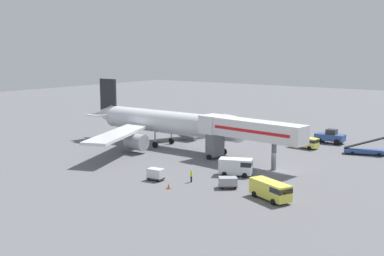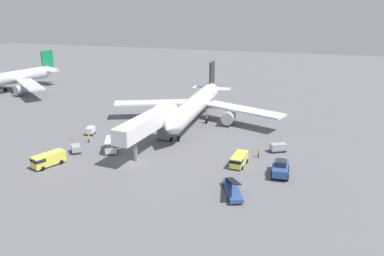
# 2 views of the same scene
# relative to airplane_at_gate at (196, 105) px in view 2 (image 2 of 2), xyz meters

# --- Properties ---
(ground_plane) EXTENTS (300.00, 300.00, 0.00)m
(ground_plane) POSITION_rel_airplane_at_gate_xyz_m (-3.99, -24.35, -4.19)
(ground_plane) COLOR slate
(airplane_at_gate) EXTENTS (39.10, 37.04, 11.47)m
(airplane_at_gate) POSITION_rel_airplane_at_gate_xyz_m (0.00, 0.00, 0.00)
(airplane_at_gate) COLOR silver
(airplane_at_gate) RESTS_ON ground
(jet_bridge) EXTENTS (5.30, 18.04, 6.84)m
(jet_bridge) POSITION_rel_airplane_at_gate_xyz_m (-3.52, -18.28, 0.88)
(jet_bridge) COLOR silver
(jet_bridge) RESTS_ON ground
(pushback_tug) EXTENTS (2.78, 5.28, 2.62)m
(pushback_tug) POSITION_rel_airplane_at_gate_xyz_m (20.01, -22.69, -2.97)
(pushback_tug) COLOR #2D4C8E
(pushback_tug) RESTS_ON ground
(belt_loader_truck) EXTENTS (4.11, 6.95, 3.21)m
(belt_loader_truck) POSITION_rel_airplane_at_gate_xyz_m (14.02, -30.93, -3.42)
(belt_loader_truck) COLOR #2D4C8E
(belt_loader_truck) RESTS_ON ground
(service_van_far_center) EXTENTS (3.88, 5.77, 2.13)m
(service_van_far_center) POSITION_rel_airplane_at_gate_xyz_m (-17.02, -29.73, -2.97)
(service_van_far_center) COLOR #E5DB4C
(service_van_far_center) RESTS_ON ground
(service_van_far_right) EXTENTS (3.62, 4.90, 2.33)m
(service_van_far_right) POSITION_rel_airplane_at_gate_xyz_m (-9.96, -20.87, -2.87)
(service_van_far_right) COLOR white
(service_van_far_right) RESTS_ON ground
(service_van_near_left) EXTENTS (2.50, 5.07, 1.90)m
(service_van_near_left) POSITION_rel_airplane_at_gate_xyz_m (13.15, -20.78, -3.09)
(service_van_near_left) COLOR #E5DB4C
(service_van_near_left) RESTS_ON ground
(baggage_cart_outer_right) EXTENTS (3.11, 2.53, 1.55)m
(baggage_cart_outer_right) POSITION_rel_airplane_at_gate_xyz_m (18.87, -12.66, -3.33)
(baggage_cart_outer_right) COLOR #38383D
(baggage_cart_outer_right) RESTS_ON ground
(baggage_cart_outer_left) EXTENTS (2.54, 2.65, 1.39)m
(baggage_cart_outer_left) POSITION_rel_airplane_at_gate_xyz_m (-15.88, -23.19, -3.41)
(baggage_cart_outer_left) COLOR #38383D
(baggage_cart_outer_left) RESTS_ON ground
(baggage_cart_mid_right) EXTENTS (1.51, 2.19, 1.58)m
(baggage_cart_mid_right) POSITION_rel_airplane_at_gate_xyz_m (-18.43, -13.61, -3.32)
(baggage_cart_mid_right) COLOR #38383D
(baggage_cart_mid_right) RESTS_ON ground
(ground_crew_worker_foreground) EXTENTS (0.41, 0.41, 1.65)m
(ground_crew_worker_foreground) POSITION_rel_airplane_at_gate_xyz_m (-16.37, -17.91, -3.31)
(ground_crew_worker_foreground) COLOR #1E2333
(ground_crew_worker_foreground) RESTS_ON ground
(ground_crew_worker_midground) EXTENTS (0.40, 0.40, 1.64)m
(ground_crew_worker_midground) POSITION_rel_airplane_at_gate_xyz_m (15.81, -16.32, -3.32)
(ground_crew_worker_midground) COLOR #1E2333
(ground_crew_worker_midground) RESTS_ON ground
(safety_cone_alpha) EXTENTS (0.39, 0.39, 0.61)m
(safety_cone_alpha) POSITION_rel_airplane_at_gate_xyz_m (12.41, -15.16, -3.89)
(safety_cone_alpha) COLOR black
(safety_cone_alpha) RESTS_ON ground
(safety_cone_bravo) EXTENTS (0.48, 0.48, 0.73)m
(safety_cone_bravo) POSITION_rel_airplane_at_gate_xyz_m (-20.39, -17.40, -3.83)
(safety_cone_bravo) COLOR black
(safety_cone_bravo) RESTS_ON ground
(airplane_background) EXTENTS (34.89, 37.07, 10.69)m
(airplane_background) POSITION_rel_airplane_at_gate_xyz_m (-60.72, 12.77, -0.18)
(airplane_background) COLOR silver
(airplane_background) RESTS_ON ground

